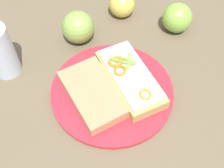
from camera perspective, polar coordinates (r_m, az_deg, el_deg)
name	(u,v)px	position (r m, az deg, el deg)	size (l,w,h in m)	color
ground_plane	(112,92)	(0.61, 0.00, -1.75)	(2.00, 2.00, 0.00)	brown
plate	(112,91)	(0.61, 0.00, -1.44)	(0.27, 0.27, 0.01)	#BB2734
sandwich	(130,77)	(0.60, 3.68, 1.39)	(0.20, 0.17, 0.05)	tan
bread_slice_side	(94,93)	(0.58, -3.85, -1.92)	(0.16, 0.10, 0.03)	tan
apple_0	(78,27)	(0.69, -7.07, 11.65)	(0.08, 0.08, 0.08)	#80A348
apple_2	(177,18)	(0.74, 13.39, 13.24)	(0.08, 0.08, 0.08)	#7FB540
apple_4	(122,4)	(0.77, 2.09, 16.20)	(0.07, 0.07, 0.07)	gold
drinking_glass	(0,52)	(0.65, -22.27, 6.23)	(0.06, 0.06, 0.13)	silver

